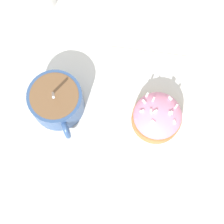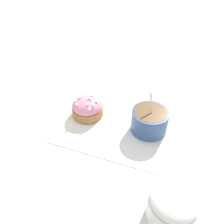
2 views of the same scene
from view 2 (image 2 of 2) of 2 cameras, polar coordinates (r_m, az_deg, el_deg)
name	(u,v)px [view 2 (image 2 of 2)]	position (r m, az deg, el deg)	size (l,w,h in m)	color
ground_plane	(118,121)	(0.57, 1.58, -2.30)	(3.00, 3.00, 0.00)	silver
paper_napkin	(118,120)	(0.57, 1.58, -2.19)	(0.29, 0.27, 0.00)	white
coffee_cup	(149,119)	(0.53, 9.76, -1.94)	(0.09, 0.11, 0.10)	#335184
frosted_pastry	(87,108)	(0.57, -6.58, 1.04)	(0.08, 0.08, 0.05)	#B2753D
sugar_bowl	(172,206)	(0.40, 15.42, -22.57)	(0.08, 0.08, 0.07)	white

